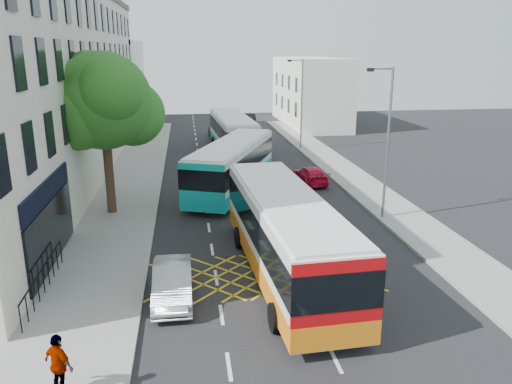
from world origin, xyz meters
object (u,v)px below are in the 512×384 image
object	(u,v)px
red_hatchback	(311,175)
distant_car_grey	(220,131)
street_tree	(103,102)
parked_car_silver	(173,282)
lamp_far	(301,99)
bus_near	(286,234)
bus_far	(233,133)
distant_car_dark	(249,118)
pedestrian_far	(59,365)
bus_mid	(232,166)
lamp_near	(386,136)

from	to	relation	value
red_hatchback	distant_car_grey	world-z (taller)	distant_car_grey
street_tree	parked_car_silver	world-z (taller)	street_tree
lamp_far	bus_near	world-z (taller)	lamp_far
bus_far	distant_car_dark	xyz separation A→B (m)	(3.67, 17.53, -1.07)
parked_car_silver	pedestrian_far	bearing A→B (deg)	-118.81
parked_car_silver	pedestrian_far	size ratio (longest dim) A/B	2.31
parked_car_silver	pedestrian_far	distance (m)	5.92
lamp_far	parked_car_silver	xyz separation A→B (m)	(-11.10, -27.56, -3.95)
lamp_far	pedestrian_far	xyz separation A→B (m)	(-13.92, -32.75, -3.59)
bus_near	bus_mid	bearing A→B (deg)	91.07
bus_far	parked_car_silver	xyz separation A→B (m)	(-4.82, -26.90, -1.11)
bus_far	red_hatchback	size ratio (longest dim) A/B	3.01
bus_far	red_hatchback	xyz separation A→B (m)	(4.34, -11.30, -1.19)
lamp_far	distant_car_grey	distance (m)	10.98
bus_near	red_hatchback	xyz separation A→B (m)	(4.62, 14.19, -1.23)
bus_near	distant_car_grey	size ratio (longest dim) A/B	2.57
lamp_far	bus_mid	world-z (taller)	lamp_far
bus_mid	distant_car_dark	bearing A→B (deg)	103.01
street_tree	bus_mid	size ratio (longest dim) A/B	0.75
lamp_near	parked_car_silver	bearing A→B (deg)	-145.73
lamp_far	red_hatchback	xyz separation A→B (m)	(-1.94, -11.96, -4.03)
lamp_far	parked_car_silver	bearing A→B (deg)	-111.93
red_hatchback	pedestrian_far	size ratio (longest dim) A/B	2.30
bus_mid	bus_near	bearing A→B (deg)	-63.58
street_tree	lamp_near	world-z (taller)	street_tree
street_tree	bus_near	bearing A→B (deg)	-48.20
lamp_near	distant_car_grey	size ratio (longest dim) A/B	1.66
bus_mid	distant_car_grey	size ratio (longest dim) A/B	2.44
lamp_near	parked_car_silver	distance (m)	14.00
bus_far	distant_car_dark	size ratio (longest dim) A/B	2.86
pedestrian_far	distant_car_grey	bearing A→B (deg)	-61.92
lamp_far	bus_near	bearing A→B (deg)	-104.07
lamp_far	distant_car_grey	bearing A→B (deg)	132.01
bus_near	distant_car_grey	bearing A→B (deg)	87.40
red_hatchback	distant_car_grey	size ratio (longest dim) A/B	0.84
lamp_near	lamp_far	distance (m)	20.00
street_tree	distant_car_grey	distance (m)	26.47
lamp_near	bus_near	world-z (taller)	lamp_near
parked_car_silver	street_tree	bearing A→B (deg)	108.73
red_hatchback	lamp_near	bearing A→B (deg)	99.17
distant_car_grey	red_hatchback	bearing A→B (deg)	-76.57
bus_mid	pedestrian_far	distance (m)	20.58
bus_near	distant_car_dark	bearing A→B (deg)	81.65
street_tree	bus_mid	distance (m)	9.36
lamp_near	distant_car_grey	bearing A→B (deg)	103.94
bus_far	pedestrian_far	world-z (taller)	bus_far
lamp_near	distant_car_dark	bearing A→B (deg)	94.05
lamp_far	bus_far	bearing A→B (deg)	-173.97
lamp_far	distant_car_dark	bearing A→B (deg)	98.79
bus_mid	bus_far	world-z (taller)	bus_far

